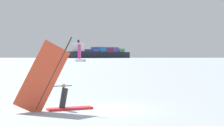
% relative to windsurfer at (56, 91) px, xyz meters
% --- Properties ---
extents(ground_plane, '(4000.00, 4000.00, 0.00)m').
position_rel_windsurfer_xyz_m(ground_plane, '(2.72, -0.13, -1.03)').
color(ground_plane, '#9EA8B2').
extents(windsurfer, '(4.18, 1.06, 4.09)m').
position_rel_windsurfer_xyz_m(windsurfer, '(0.00, 0.00, 0.00)').
color(windsurfer, red).
rests_on(windsurfer, ground_plane).
extents(cargo_ship, '(155.30, 122.98, 37.08)m').
position_rel_windsurfer_xyz_m(cargo_ship, '(155.42, 753.16, 8.71)').
color(cargo_ship, black).
rests_on(cargo_ship, ground_plane).
extents(distant_headland, '(1342.46, 728.88, 40.49)m').
position_rel_windsurfer_xyz_m(distant_headland, '(333.57, 1595.74, 19.22)').
color(distant_headland, '#4C564C').
rests_on(distant_headland, ground_plane).
extents(small_sailboat, '(5.88, 5.85, 11.60)m').
position_rel_windsurfer_xyz_m(small_sailboat, '(29.57, 192.10, 0.17)').
color(small_sailboat, white).
rests_on(small_sailboat, ground_plane).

